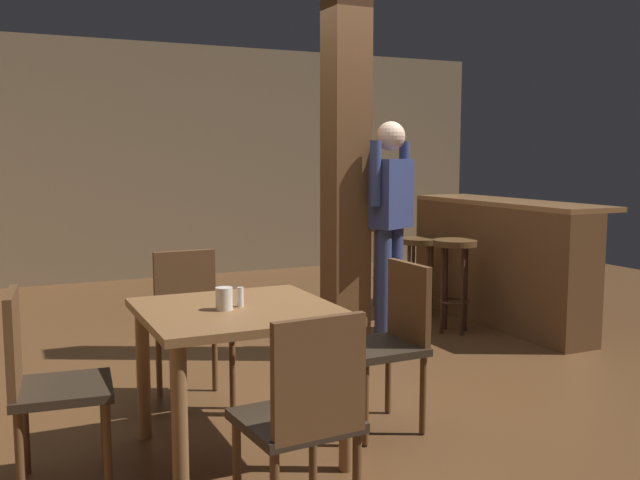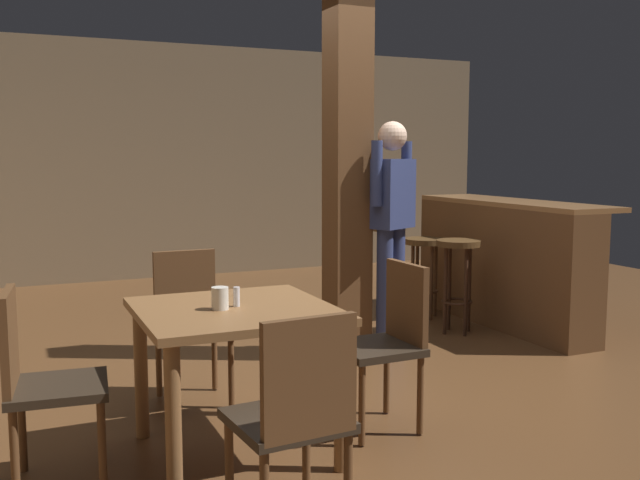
# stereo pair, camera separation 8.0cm
# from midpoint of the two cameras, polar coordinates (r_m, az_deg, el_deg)

# --- Properties ---
(ground_plane) EXTENTS (10.80, 10.80, 0.00)m
(ground_plane) POSITION_cam_midpoint_polar(r_m,az_deg,el_deg) (4.90, 3.56, -10.78)
(ground_plane) COLOR brown
(wall_back) EXTENTS (8.00, 0.10, 2.80)m
(wall_back) POSITION_cam_midpoint_polar(r_m,az_deg,el_deg) (8.91, -9.83, 6.21)
(wall_back) COLOR #756047
(wall_back) RESTS_ON ground_plane
(pillar) EXTENTS (0.28, 0.28, 2.80)m
(pillar) POSITION_cam_midpoint_polar(r_m,az_deg,el_deg) (5.17, 2.65, 5.94)
(pillar) COLOR brown
(pillar) RESTS_ON ground_plane
(dining_table) EXTENTS (0.93, 0.93, 0.74)m
(dining_table) POSITION_cam_midpoint_polar(r_m,az_deg,el_deg) (3.54, -6.18, -7.35)
(dining_table) COLOR brown
(dining_table) RESTS_ON ground_plane
(chair_north) EXTENTS (0.43, 0.43, 0.89)m
(chair_north) POSITION_cam_midpoint_polar(r_m,az_deg,el_deg) (4.37, -9.84, -6.12)
(chair_north) COLOR #2D2319
(chair_north) RESTS_ON ground_plane
(chair_south) EXTENTS (0.45, 0.45, 0.89)m
(chair_south) POSITION_cam_midpoint_polar(r_m,az_deg,el_deg) (2.78, -1.12, -13.63)
(chair_south) COLOR #2D2319
(chair_south) RESTS_ON ground_plane
(chair_west) EXTENTS (0.46, 0.46, 0.89)m
(chair_west) POSITION_cam_midpoint_polar(r_m,az_deg,el_deg) (3.41, -20.89, -10.20)
(chair_west) COLOR #2D2319
(chair_west) RESTS_ON ground_plane
(chair_east) EXTENTS (0.43, 0.43, 0.89)m
(chair_east) POSITION_cam_midpoint_polar(r_m,az_deg,el_deg) (3.89, 6.04, -7.68)
(chair_east) COLOR #2D2319
(chair_east) RESTS_ON ground_plane
(napkin_cup) EXTENTS (0.08, 0.08, 0.11)m
(napkin_cup) POSITION_cam_midpoint_polar(r_m,az_deg,el_deg) (3.45, -7.35, -4.65)
(napkin_cup) COLOR silver
(napkin_cup) RESTS_ON dining_table
(salt_shaker) EXTENTS (0.03, 0.03, 0.10)m
(salt_shaker) POSITION_cam_midpoint_polar(r_m,az_deg,el_deg) (3.51, -6.05, -4.53)
(salt_shaker) COLOR silver
(salt_shaker) RESTS_ON dining_table
(standing_person) EXTENTS (0.45, 0.33, 1.72)m
(standing_person) POSITION_cam_midpoint_polar(r_m,az_deg,el_deg) (5.22, 6.17, 1.54)
(standing_person) COLOR navy
(standing_person) RESTS_ON ground_plane
(bar_counter) EXTENTS (0.56, 2.07, 1.09)m
(bar_counter) POSITION_cam_midpoint_polar(r_m,az_deg,el_deg) (6.43, 14.71, -1.69)
(bar_counter) COLOR brown
(bar_counter) RESTS_ON ground_plane
(bar_stool_near) EXTENTS (0.36, 0.36, 0.78)m
(bar_stool_near) POSITION_cam_midpoint_polar(r_m,az_deg,el_deg) (6.01, 11.34, -1.82)
(bar_stool_near) COLOR #4C3319
(bar_stool_near) RESTS_ON ground_plane
(bar_stool_mid) EXTENTS (0.37, 0.37, 0.73)m
(bar_stool_mid) POSITION_cam_midpoint_polar(r_m,az_deg,el_deg) (6.54, 8.70, -1.37)
(bar_stool_mid) COLOR #4C3319
(bar_stool_mid) RESTS_ON ground_plane
(bar_stool_far) EXTENTS (0.32, 0.32, 0.79)m
(bar_stool_far) POSITION_cam_midpoint_polar(r_m,az_deg,el_deg) (7.04, 5.85, -0.57)
(bar_stool_far) COLOR #4C3319
(bar_stool_far) RESTS_ON ground_plane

